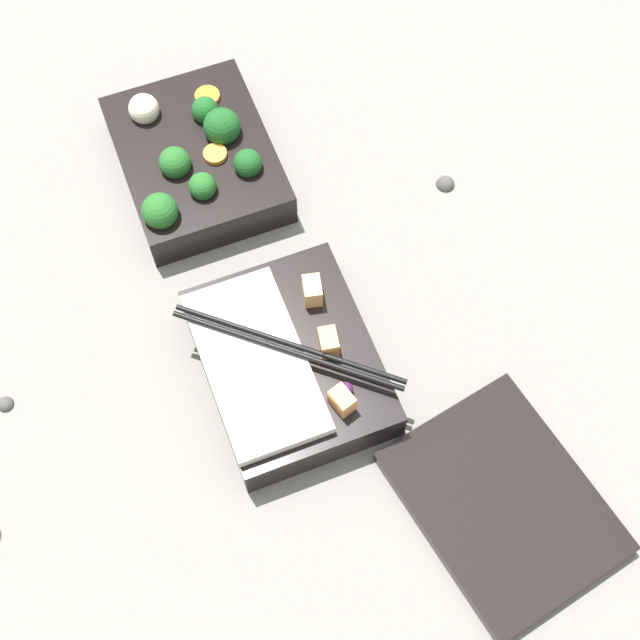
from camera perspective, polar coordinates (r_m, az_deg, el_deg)
ground_plane at (r=0.91m, az=-5.32°, el=3.35°), size 3.00×3.00×0.00m
bento_tray_vegetable at (r=0.95m, az=-8.14°, el=10.14°), size 0.19×0.15×0.07m
bento_tray_rice at (r=0.83m, az=-2.19°, el=-2.73°), size 0.19×0.18×0.07m
bento_lid at (r=0.82m, az=11.62°, el=-11.34°), size 0.22×0.18×0.01m
pebble_0 at (r=0.96m, az=8.05°, el=8.73°), size 0.02×0.02×0.02m
pebble_3 at (r=0.89m, az=-19.53°, el=-5.04°), size 0.02×0.02×0.02m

